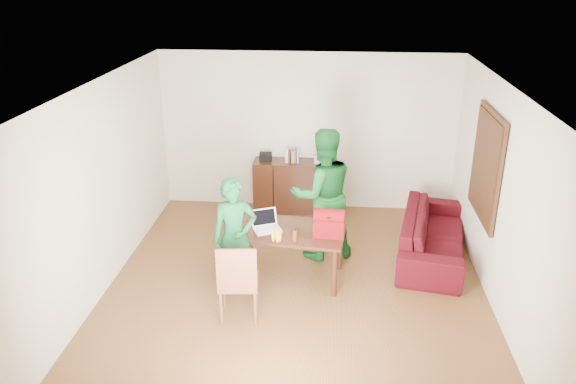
# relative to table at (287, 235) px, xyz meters

# --- Properties ---
(room) EXTENTS (5.20, 5.70, 2.90)m
(room) POSITION_rel_table_xyz_m (0.15, -0.13, 0.67)
(room) COLOR #442711
(room) RESTS_ON ground
(table) EXTENTS (1.63, 1.03, 0.72)m
(table) POSITION_rel_table_xyz_m (0.00, 0.00, 0.00)
(table) COLOR black
(table) RESTS_ON ground
(chair) EXTENTS (0.51, 0.49, 1.03)m
(chair) POSITION_rel_table_xyz_m (-0.49, -0.99, -0.33)
(chair) COLOR brown
(chair) RESTS_ON ground
(person_near) EXTENTS (0.66, 0.54, 1.58)m
(person_near) POSITION_rel_table_xyz_m (-0.63, -0.40, 0.15)
(person_near) COLOR #155F2E
(person_near) RESTS_ON ground
(person_far) EXTENTS (1.13, 1.01, 1.94)m
(person_far) POSITION_rel_table_xyz_m (0.45, 0.68, 0.34)
(person_far) COLOR #135920
(person_far) RESTS_ON ground
(laptop) EXTENTS (0.42, 0.36, 0.25)m
(laptop) POSITION_rel_table_xyz_m (-0.25, -0.05, 0.13)
(laptop) COLOR white
(laptop) RESTS_ON table
(bananas) EXTENTS (0.19, 0.14, 0.07)m
(bananas) POSITION_rel_table_xyz_m (-0.10, -0.35, 0.12)
(bananas) COLOR gold
(bananas) RESTS_ON table
(bottle) EXTENTS (0.07, 0.07, 0.17)m
(bottle) POSITION_rel_table_xyz_m (0.13, -0.31, 0.18)
(bottle) COLOR #5D2B15
(bottle) RESTS_ON table
(red_bag) EXTENTS (0.41, 0.25, 0.29)m
(red_bag) POSITION_rel_table_xyz_m (0.56, -0.12, 0.23)
(red_bag) COLOR maroon
(red_bag) RESTS_ON table
(sofa) EXTENTS (1.28, 2.35, 0.65)m
(sofa) POSITION_rel_table_xyz_m (2.09, 0.84, -0.31)
(sofa) COLOR #340613
(sofa) RESTS_ON ground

